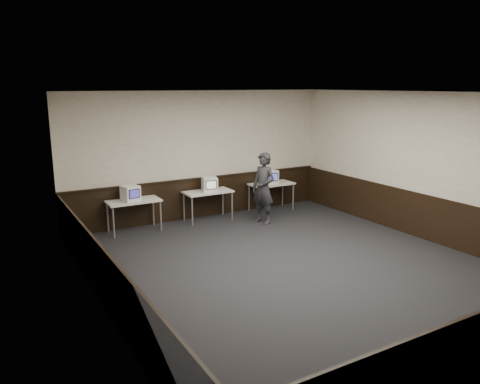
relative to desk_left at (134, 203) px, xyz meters
name	(u,v)px	position (x,y,z in m)	size (l,w,h in m)	color
floor	(293,267)	(1.90, -3.60, -0.68)	(8.00, 8.00, 0.00)	black
ceiling	(298,93)	(1.90, -3.60, 2.52)	(8.00, 8.00, 0.00)	white
back_wall	(200,155)	(1.90, 0.40, 0.92)	(7.00, 7.00, 0.00)	beige
left_wall	(99,209)	(-1.60, -3.60, 0.92)	(8.00, 8.00, 0.00)	beige
right_wall	(426,167)	(5.40, -3.60, 0.92)	(8.00, 8.00, 0.00)	beige
wainscot_back	(202,198)	(1.90, 0.38, -0.18)	(6.98, 0.04, 1.00)	black
wainscot_left	(105,280)	(-1.58, -3.60, -0.18)	(0.04, 7.98, 1.00)	black
wainscot_right	(421,216)	(5.38, -3.60, -0.18)	(0.04, 7.98, 1.00)	black
wainscot_rail	(202,178)	(1.90, 0.36, 0.34)	(6.98, 0.06, 0.04)	black
desk_left	(134,203)	(0.00, 0.00, 0.00)	(1.20, 0.60, 0.75)	silver
desk_center	(208,194)	(1.90, 0.00, 0.00)	(1.20, 0.60, 0.75)	silver
desk_right	(271,186)	(3.80, 0.00, 0.00)	(1.20, 0.60, 0.75)	silver
emac_left	(130,193)	(-0.07, -0.02, 0.25)	(0.42, 0.43, 0.35)	white
emac_center	(210,184)	(1.93, -0.03, 0.25)	(0.44, 0.45, 0.36)	white
emac_right	(270,177)	(3.75, 0.01, 0.25)	(0.37, 0.40, 0.36)	white
person	(263,188)	(2.97, -0.90, 0.20)	(0.64, 0.42, 1.75)	#27272C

